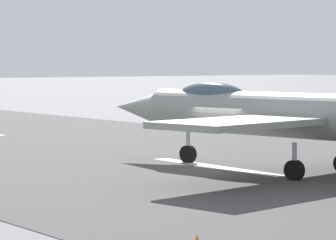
# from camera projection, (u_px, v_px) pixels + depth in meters

# --- Properties ---
(ground_plane) EXTENTS (400.00, 400.00, 0.00)m
(ground_plane) POSITION_uv_depth(u_px,v_px,m) (225.00, 168.00, 37.82)
(ground_plane) COLOR slate
(runway_strip) EXTENTS (240.00, 26.00, 0.02)m
(runway_strip) POSITION_uv_depth(u_px,v_px,m) (225.00, 168.00, 37.81)
(runway_strip) COLOR #474645
(runway_strip) RESTS_ON ground
(fighter_jet) EXTENTS (18.07, 14.23, 5.56)m
(fighter_jet) POSITION_uv_depth(u_px,v_px,m) (283.00, 113.00, 36.20)
(fighter_jet) COLOR gray
(fighter_jet) RESTS_ON ground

